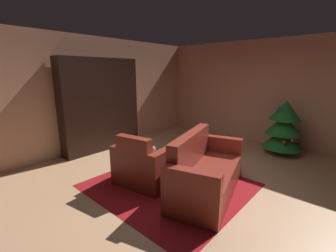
% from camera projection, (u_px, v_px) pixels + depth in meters
% --- Properties ---
extents(ground_plane, '(7.86, 7.86, 0.00)m').
position_uv_depth(ground_plane, '(188.00, 182.00, 4.09)').
color(ground_plane, tan).
extents(wall_back, '(5.95, 0.06, 2.76)m').
position_uv_depth(wall_back, '(262.00, 92.00, 6.16)').
color(wall_back, tan).
rests_on(wall_back, ground).
extents(wall_left, '(0.06, 6.67, 2.76)m').
position_uv_depth(wall_left, '(94.00, 94.00, 5.67)').
color(wall_left, tan).
rests_on(wall_left, ground).
extents(area_rug, '(2.49, 2.29, 0.01)m').
position_uv_depth(area_rug, '(169.00, 185.00, 3.96)').
color(area_rug, maroon).
rests_on(area_rug, ground).
extents(bookshelf_unit, '(0.37, 2.00, 2.25)m').
position_uv_depth(bookshelf_unit, '(106.00, 105.00, 5.67)').
color(bookshelf_unit, black).
rests_on(bookshelf_unit, ground).
extents(armchair_red, '(1.07, 0.87, 0.91)m').
position_uv_depth(armchair_red, '(144.00, 166.00, 3.97)').
color(armchair_red, maroon).
rests_on(armchair_red, ground).
extents(couch_red, '(1.26, 1.95, 0.97)m').
position_uv_depth(couch_red, '(205.00, 173.00, 3.68)').
color(couch_red, maroon).
rests_on(couch_red, ground).
extents(coffee_table, '(0.63, 0.63, 0.45)m').
position_uv_depth(coffee_table, '(168.00, 160.00, 4.05)').
color(coffee_table, black).
rests_on(coffee_table, ground).
extents(book_stack_on_table, '(0.23, 0.19, 0.05)m').
position_uv_depth(book_stack_on_table, '(170.00, 156.00, 4.05)').
color(book_stack_on_table, gold).
rests_on(book_stack_on_table, coffee_table).
extents(bottle_on_table, '(0.07, 0.07, 0.27)m').
position_uv_depth(bottle_on_table, '(177.00, 152.00, 3.98)').
color(bottle_on_table, brown).
rests_on(bottle_on_table, coffee_table).
extents(decorated_tree, '(0.89, 0.89, 1.29)m').
position_uv_depth(decorated_tree, '(284.00, 127.00, 5.34)').
color(decorated_tree, brown).
rests_on(decorated_tree, ground).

